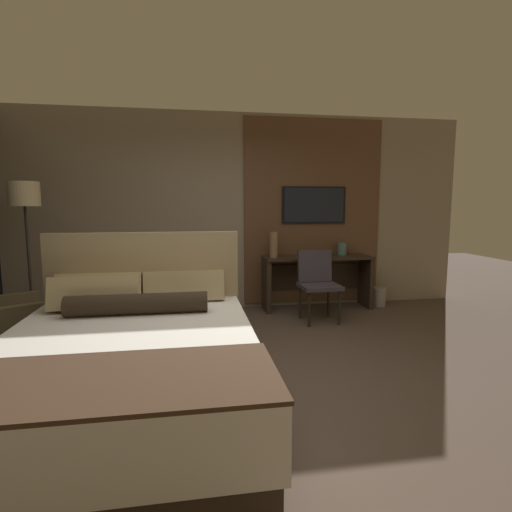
{
  "coord_description": "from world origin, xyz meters",
  "views": [
    {
      "loc": [
        -0.48,
        -3.18,
        1.51
      ],
      "look_at": [
        0.21,
        0.96,
        0.97
      ],
      "focal_mm": 28.0,
      "sensor_mm": 36.0,
      "label": 1
    }
  ],
  "objects_px": {
    "desk": "(317,274)",
    "tv": "(314,205)",
    "armchair_by_window": "(6,328)",
    "waste_bin": "(378,296)",
    "vase_short": "(342,249)",
    "bed": "(130,367)",
    "floor_lamp": "(25,206)",
    "vase_tall": "(274,245)",
    "desk_chair": "(317,279)"
  },
  "relations": [
    {
      "from": "armchair_by_window",
      "to": "vase_tall",
      "type": "relative_size",
      "value": 2.62
    },
    {
      "from": "bed",
      "to": "desk",
      "type": "relative_size",
      "value": 1.45
    },
    {
      "from": "desk",
      "to": "waste_bin",
      "type": "relative_size",
      "value": 5.59
    },
    {
      "from": "desk_chair",
      "to": "floor_lamp",
      "type": "distance_m",
      "value": 3.62
    },
    {
      "from": "vase_short",
      "to": "vase_tall",
      "type": "bearing_deg",
      "value": -172.89
    },
    {
      "from": "desk_chair",
      "to": "armchair_by_window",
      "type": "height_order",
      "value": "desk_chair"
    },
    {
      "from": "desk_chair",
      "to": "waste_bin",
      "type": "distance_m",
      "value": 1.34
    },
    {
      "from": "desk",
      "to": "waste_bin",
      "type": "distance_m",
      "value": 1.03
    },
    {
      "from": "tv",
      "to": "waste_bin",
      "type": "relative_size",
      "value": 3.41
    },
    {
      "from": "floor_lamp",
      "to": "desk",
      "type": "bearing_deg",
      "value": 7.89
    },
    {
      "from": "bed",
      "to": "waste_bin",
      "type": "height_order",
      "value": "bed"
    },
    {
      "from": "bed",
      "to": "floor_lamp",
      "type": "xyz_separation_m",
      "value": [
        -1.43,
        2.17,
        1.13
      ]
    },
    {
      "from": "tv",
      "to": "waste_bin",
      "type": "height_order",
      "value": "tv"
    },
    {
      "from": "vase_short",
      "to": "waste_bin",
      "type": "relative_size",
      "value": 0.63
    },
    {
      "from": "armchair_by_window",
      "to": "waste_bin",
      "type": "height_order",
      "value": "armchair_by_window"
    },
    {
      "from": "tv",
      "to": "desk_chair",
      "type": "relative_size",
      "value": 1.05
    },
    {
      "from": "desk_chair",
      "to": "vase_tall",
      "type": "distance_m",
      "value": 0.82
    },
    {
      "from": "armchair_by_window",
      "to": "vase_tall",
      "type": "xyz_separation_m",
      "value": [
        3.02,
        1.18,
        0.68
      ]
    },
    {
      "from": "armchair_by_window",
      "to": "waste_bin",
      "type": "xyz_separation_m",
      "value": [
        4.63,
        1.2,
        -0.13
      ]
    },
    {
      "from": "tv",
      "to": "vase_short",
      "type": "bearing_deg",
      "value": -15.53
    },
    {
      "from": "tv",
      "to": "waste_bin",
      "type": "bearing_deg",
      "value": -13.14
    },
    {
      "from": "vase_tall",
      "to": "bed",
      "type": "bearing_deg",
      "value": -121.35
    },
    {
      "from": "bed",
      "to": "vase_tall",
      "type": "relative_size",
      "value": 6.31
    },
    {
      "from": "vase_tall",
      "to": "desk_chair",
      "type": "bearing_deg",
      "value": -48.5
    },
    {
      "from": "tv",
      "to": "floor_lamp",
      "type": "xyz_separation_m",
      "value": [
        -3.68,
        -0.7,
        -0.01
      ]
    },
    {
      "from": "vase_short",
      "to": "waste_bin",
      "type": "xyz_separation_m",
      "value": [
        0.55,
        -0.11,
        -0.72
      ]
    },
    {
      "from": "desk",
      "to": "armchair_by_window",
      "type": "bearing_deg",
      "value": -161.38
    },
    {
      "from": "bed",
      "to": "desk",
      "type": "bearing_deg",
      "value": 49.97
    },
    {
      "from": "tv",
      "to": "vase_tall",
      "type": "distance_m",
      "value": 0.89
    },
    {
      "from": "desk_chair",
      "to": "vase_short",
      "type": "relative_size",
      "value": 5.21
    },
    {
      "from": "bed",
      "to": "tv",
      "type": "distance_m",
      "value": 3.82
    },
    {
      "from": "bed",
      "to": "vase_tall",
      "type": "xyz_separation_m",
      "value": [
        1.6,
        2.62,
        0.59
      ]
    },
    {
      "from": "desk",
      "to": "tv",
      "type": "xyz_separation_m",
      "value": [
        0.0,
        0.19,
        0.99
      ]
    },
    {
      "from": "desk_chair",
      "to": "vase_short",
      "type": "distance_m",
      "value": 0.94
    },
    {
      "from": "bed",
      "to": "tv",
      "type": "height_order",
      "value": "tv"
    },
    {
      "from": "desk_chair",
      "to": "waste_bin",
      "type": "bearing_deg",
      "value": 24.27
    },
    {
      "from": "bed",
      "to": "waste_bin",
      "type": "relative_size",
      "value": 8.1
    },
    {
      "from": "desk_chair",
      "to": "floor_lamp",
      "type": "xyz_separation_m",
      "value": [
        -3.5,
        0.08,
        0.94
      ]
    },
    {
      "from": "tv",
      "to": "desk_chair",
      "type": "xyz_separation_m",
      "value": [
        -0.18,
        -0.78,
        -0.95
      ]
    },
    {
      "from": "tv",
      "to": "armchair_by_window",
      "type": "xyz_separation_m",
      "value": [
        -3.67,
        -1.42,
        -1.23
      ]
    },
    {
      "from": "bed",
      "to": "desk",
      "type": "height_order",
      "value": "bed"
    },
    {
      "from": "tv",
      "to": "vase_short",
      "type": "xyz_separation_m",
      "value": [
        0.41,
        -0.11,
        -0.64
      ]
    },
    {
      "from": "tv",
      "to": "waste_bin",
      "type": "distance_m",
      "value": 1.68
    },
    {
      "from": "desk",
      "to": "vase_short",
      "type": "height_order",
      "value": "vase_short"
    },
    {
      "from": "desk",
      "to": "armchair_by_window",
      "type": "height_order",
      "value": "armchair_by_window"
    },
    {
      "from": "bed",
      "to": "vase_short",
      "type": "distance_m",
      "value": 3.86
    },
    {
      "from": "tv",
      "to": "floor_lamp",
      "type": "bearing_deg",
      "value": -169.27
    },
    {
      "from": "tv",
      "to": "floor_lamp",
      "type": "height_order",
      "value": "same"
    },
    {
      "from": "tv",
      "to": "desk",
      "type": "bearing_deg",
      "value": -90.0
    },
    {
      "from": "tv",
      "to": "vase_tall",
      "type": "bearing_deg",
      "value": -159.36
    }
  ]
}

